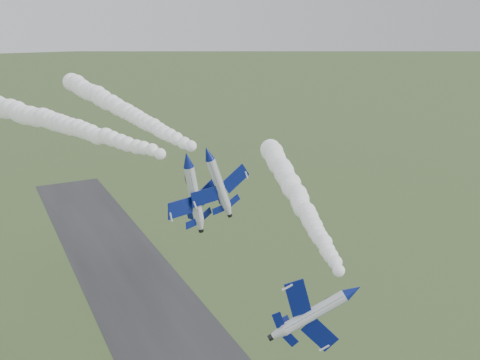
# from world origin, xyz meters

# --- Properties ---
(runway) EXTENTS (24.00, 260.00, 0.04)m
(runway) POSITION_xyz_m (0.00, 30.00, 0.02)
(runway) COLOR #2A2A2D
(runway) RESTS_ON ground
(jet_lead) EXTENTS (7.32, 13.86, 10.25)m
(jet_lead) POSITION_xyz_m (11.78, -4.72, 29.31)
(jet_lead) COLOR silver
(smoke_trail_jet_lead) EXTENTS (27.06, 65.11, 5.17)m
(smoke_trail_jet_lead) POSITION_xyz_m (24.85, 30.21, 30.73)
(smoke_trail_jet_lead) COLOR white
(jet_pair_left) EXTENTS (11.19, 13.11, 3.88)m
(jet_pair_left) POSITION_xyz_m (-2.94, 16.48, 44.10)
(jet_pair_left) COLOR silver
(smoke_trail_jet_pair_left) EXTENTS (25.81, 55.28, 4.42)m
(smoke_trail_jet_pair_left) POSITION_xyz_m (-15.67, 46.67, 45.09)
(smoke_trail_jet_pair_left) COLOR white
(jet_pair_right) EXTENTS (10.01, 12.60, 4.17)m
(jet_pair_right) POSITION_xyz_m (0.29, 16.39, 44.70)
(jet_pair_right) COLOR silver
(smoke_trail_jet_pair_right) EXTENTS (11.71, 72.03, 4.58)m
(smoke_trail_jet_pair_right) POSITION_xyz_m (-3.11, 55.51, 46.19)
(smoke_trail_jet_pair_right) COLOR white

